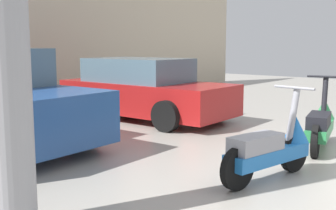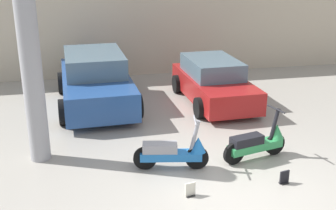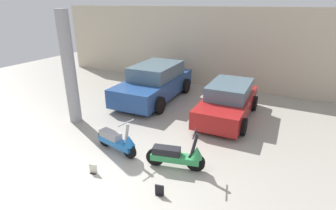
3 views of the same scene
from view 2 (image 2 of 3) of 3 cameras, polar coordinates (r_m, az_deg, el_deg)
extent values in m
plane|color=#9E998E|center=(7.99, 9.29, -11.24)|extent=(28.00, 28.00, 0.00)
cube|color=beige|center=(15.17, -1.76, 11.24)|extent=(19.60, 0.12, 3.79)
cylinder|color=black|center=(8.52, 3.94, -7.14)|extent=(0.48, 0.17, 0.47)
cylinder|color=black|center=(8.50, -3.14, -7.21)|extent=(0.48, 0.17, 0.47)
cube|color=#1E66B2|center=(8.47, 0.41, -6.84)|extent=(1.26, 0.51, 0.16)
cube|color=gray|center=(8.39, -1.11, -5.79)|extent=(0.73, 0.40, 0.18)
cylinder|color=gray|center=(8.32, 3.63, -4.23)|extent=(0.23, 0.12, 0.67)
cylinder|color=gray|center=(8.19, 3.68, -2.10)|extent=(0.13, 0.54, 0.03)
cone|color=#1E66B2|center=(8.40, 4.11, -5.35)|extent=(0.37, 0.37, 0.31)
cylinder|color=black|center=(9.38, 14.27, -5.15)|extent=(0.48, 0.19, 0.48)
cylinder|color=black|center=(8.78, 8.92, -6.50)|extent=(0.48, 0.19, 0.48)
cube|color=#2D8C4C|center=(9.04, 11.71, -5.47)|extent=(1.27, 0.58, 0.17)
cube|color=black|center=(8.85, 10.63, -4.72)|extent=(0.74, 0.44, 0.19)
cylinder|color=black|center=(9.16, 14.24, -2.50)|extent=(0.23, 0.13, 0.67)
cylinder|color=black|center=(9.04, 14.42, -0.53)|extent=(0.16, 0.54, 0.03)
cone|color=#2D8C4C|center=(9.27, 14.51, -3.46)|extent=(0.39, 0.39, 0.31)
cube|color=navy|center=(12.23, -9.73, 2.52)|extent=(2.00, 4.46, 0.73)
cube|color=slate|center=(12.31, -10.01, 5.77)|extent=(1.71, 2.52, 0.57)
cylinder|color=black|center=(11.11, -4.20, -0.13)|extent=(0.26, 0.68, 0.67)
cylinder|color=black|center=(10.97, -13.99, -0.94)|extent=(0.26, 0.68, 0.67)
cylinder|color=black|center=(13.68, -6.21, 3.55)|extent=(0.26, 0.68, 0.67)
cylinder|color=black|center=(13.57, -14.17, 2.93)|extent=(0.26, 0.68, 0.67)
cube|color=maroon|center=(12.36, 6.21, 2.45)|extent=(1.67, 3.76, 0.62)
cube|color=slate|center=(12.41, 5.96, 5.18)|extent=(1.43, 2.12, 0.49)
cylinder|color=black|center=(11.71, 11.77, 0.25)|extent=(0.21, 0.57, 0.56)
cylinder|color=black|center=(11.13, 4.29, -0.39)|extent=(0.21, 0.57, 0.56)
cylinder|color=black|center=(13.71, 7.73, 3.30)|extent=(0.21, 0.57, 0.56)
cylinder|color=black|center=(13.23, 1.23, 2.88)|extent=(0.21, 0.57, 0.56)
cube|color=black|center=(7.71, 3.01, -12.13)|extent=(0.18, 0.15, 0.01)
cube|color=silver|center=(7.65, 3.02, -11.34)|extent=(0.20, 0.08, 0.26)
cube|color=black|center=(8.37, 15.41, -10.14)|extent=(0.18, 0.15, 0.01)
cube|color=black|center=(8.31, 15.49, -9.40)|extent=(0.20, 0.07, 0.26)
cylinder|color=#99999E|center=(8.76, -17.97, 4.29)|extent=(0.42, 0.42, 3.79)
camera|label=1|loc=(6.47, -35.72, -7.05)|focal=45.00mm
camera|label=3|loc=(6.35, 57.68, 10.13)|focal=28.00mm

